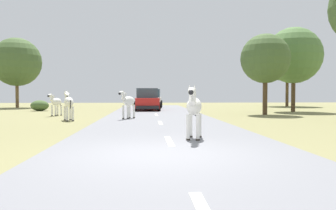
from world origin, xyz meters
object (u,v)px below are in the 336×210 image
object	(u,v)px
bush_0	(40,106)
tree_1	(287,72)
car_1	(147,100)
tree_2	(294,56)
tree_6	(17,62)
zebra_3	(68,102)
zebra_2	(194,107)
tree_3	(265,59)
zebra_0	(128,101)
zebra_1	(56,102)
car_0	(151,99)

from	to	relation	value
bush_0	tree_1	bearing A→B (deg)	18.79
car_1	tree_2	distance (m)	11.75
tree_6	bush_0	distance (m)	8.76
zebra_3	zebra_2	bearing A→B (deg)	-77.76
zebra_2	tree_1	size ratio (longest dim) A/B	0.30
zebra_3	tree_3	size ratio (longest dim) A/B	0.30
zebra_3	zebra_0	bearing A→B (deg)	-8.95
zebra_1	tree_2	size ratio (longest dim) A/B	0.23
zebra_1	tree_1	world-z (taller)	tree_1
zebra_1	zebra_2	world-z (taller)	zebra_2
tree_6	tree_2	bearing A→B (deg)	-20.93
zebra_3	tree_2	distance (m)	17.27
zebra_3	car_1	xyz separation A→B (m)	(3.97, 9.93, -0.08)
zebra_2	tree_6	bearing A→B (deg)	-47.58
zebra_2	car_1	distance (m)	17.82
car_1	tree_1	size ratio (longest dim) A/B	0.80
zebra_1	tree_6	size ratio (longest dim) A/B	0.21
car_1	tree_2	bearing A→B (deg)	168.44
car_0	tree_3	world-z (taller)	tree_3
zebra_0	zebra_3	distance (m)	3.02
zebra_2	tree_6	world-z (taller)	tree_6
tree_2	tree_6	bearing A→B (deg)	159.07
zebra_2	zebra_3	xyz separation A→B (m)	(-5.28, 7.84, -0.05)
bush_0	car_1	bearing A→B (deg)	-2.42
zebra_2	tree_3	world-z (taller)	tree_3
zebra_1	car_0	world-z (taller)	car_0
zebra_0	tree_6	size ratio (longest dim) A/B	0.22
zebra_0	car_0	xyz separation A→B (m)	(1.46, 14.39, -0.11)
zebra_3	zebra_1	bearing A→B (deg)	90.73
tree_6	bush_0	size ratio (longest dim) A/B	4.84
car_0	tree_2	distance (m)	13.28
zebra_0	tree_1	size ratio (longest dim) A/B	0.28
tree_2	bush_0	bearing A→B (deg)	172.88
car_1	zebra_0	bearing A→B (deg)	82.78
zebra_0	zebra_2	size ratio (longest dim) A/B	0.94
zebra_3	tree_2	bearing A→B (deg)	5.87
zebra_1	tree_3	xyz separation A→B (m)	(13.27, 0.37, 2.78)
zebra_3	car_0	distance (m)	15.69
tree_1	bush_0	size ratio (longest dim) A/B	3.88
tree_1	tree_3	world-z (taller)	tree_3
zebra_1	car_1	distance (m)	8.18
zebra_1	tree_6	bearing A→B (deg)	-44.49
tree_2	zebra_1	bearing A→B (deg)	-166.94
zebra_0	car_0	world-z (taller)	car_0
zebra_2	bush_0	world-z (taller)	zebra_2
zebra_2	zebra_3	world-z (taller)	zebra_2
zebra_1	tree_1	size ratio (longest dim) A/B	0.27
tree_2	zebra_0	bearing A→B (deg)	-149.28
tree_6	car_0	bearing A→B (deg)	-7.99
car_1	zebra_3	bearing A→B (deg)	67.29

